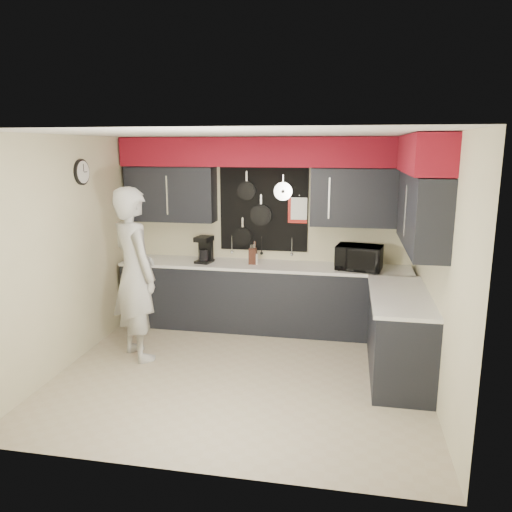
% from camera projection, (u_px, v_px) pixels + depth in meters
% --- Properties ---
extents(ground, '(4.00, 4.00, 0.00)m').
position_uv_depth(ground, '(241.00, 374.00, 5.54)').
color(ground, '#B3A78B').
rests_on(ground, ground).
extents(back_wall_assembly, '(4.00, 0.36, 2.60)m').
position_uv_depth(back_wall_assembly, '(267.00, 182.00, 6.64)').
color(back_wall_assembly, beige).
rests_on(back_wall_assembly, ground).
extents(right_wall_assembly, '(0.36, 3.50, 2.60)m').
position_uv_depth(right_wall_assembly, '(424.00, 200.00, 5.04)').
color(right_wall_assembly, beige).
rests_on(right_wall_assembly, ground).
extents(left_wall_assembly, '(0.05, 3.50, 2.60)m').
position_uv_depth(left_wall_assembly, '(68.00, 249.00, 5.63)').
color(left_wall_assembly, beige).
rests_on(left_wall_assembly, ground).
extents(base_cabinets, '(3.95, 2.20, 0.92)m').
position_uv_depth(base_cabinets, '(297.00, 306.00, 6.44)').
color(base_cabinets, black).
rests_on(base_cabinets, ground).
extents(microwave, '(0.63, 0.48, 0.32)m').
position_uv_depth(microwave, '(359.00, 258.00, 6.40)').
color(microwave, black).
rests_on(microwave, base_cabinets).
extents(knife_block, '(0.10, 0.10, 0.22)m').
position_uv_depth(knife_block, '(253.00, 256.00, 6.71)').
color(knife_block, '#341810').
rests_on(knife_block, base_cabinets).
extents(utensil_crock, '(0.11, 0.11, 0.14)m').
position_uv_depth(utensil_crock, '(254.00, 259.00, 6.73)').
color(utensil_crock, white).
rests_on(utensil_crock, base_cabinets).
extents(coffee_maker, '(0.24, 0.27, 0.36)m').
position_uv_depth(coffee_maker, '(205.00, 249.00, 6.81)').
color(coffee_maker, black).
rests_on(coffee_maker, base_cabinets).
extents(person, '(0.88, 0.86, 2.03)m').
position_uv_depth(person, '(135.00, 274.00, 5.80)').
color(person, '#B3B3B0').
rests_on(person, ground).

